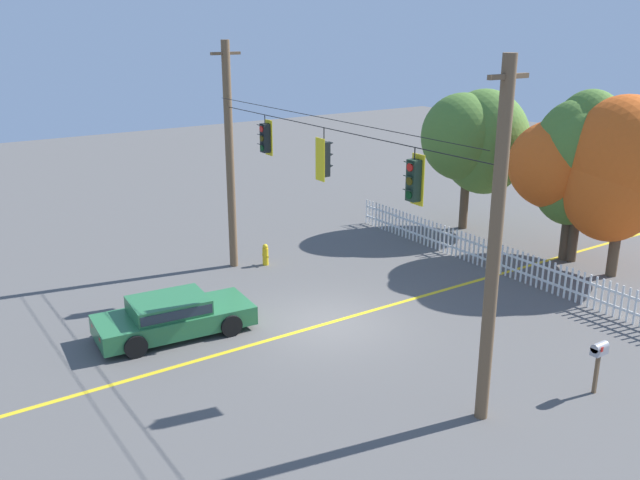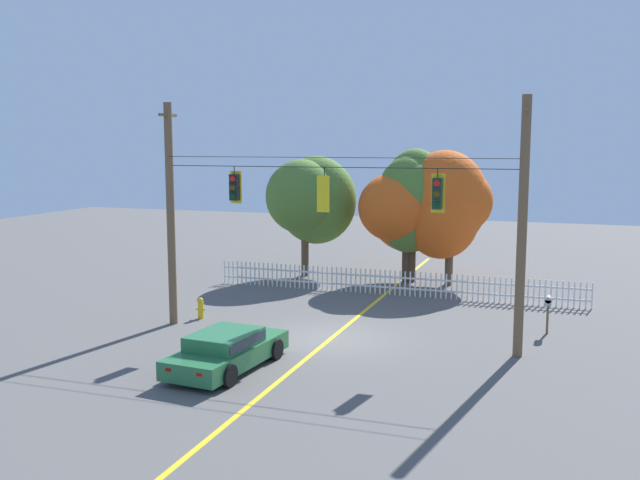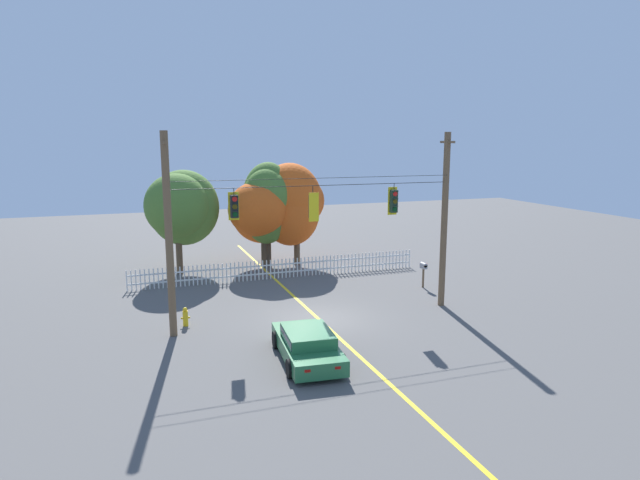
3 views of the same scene
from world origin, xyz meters
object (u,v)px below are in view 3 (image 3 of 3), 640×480
at_px(traffic_signal_westbound_side, 313,207).
at_px(traffic_signal_northbound_secondary, 394,201).
at_px(fire_hydrant, 185,317).
at_px(roadside_mailbox, 424,267).
at_px(autumn_oak_far_east, 268,201).
at_px(autumn_maple_far_west, 292,204).
at_px(autumn_maple_mid, 261,211).
at_px(parked_car, 307,344).
at_px(autumn_maple_near_fence, 181,207).
at_px(traffic_signal_eastbound_side, 234,206).

bearing_deg(traffic_signal_westbound_side, traffic_signal_northbound_secondary, 0.30).
distance_m(fire_hydrant, roadside_mailbox, 12.73).
bearing_deg(traffic_signal_westbound_side, autumn_oak_far_east, 85.98).
bearing_deg(autumn_maple_far_west, roadside_mailbox, -58.03).
relative_size(autumn_maple_mid, parked_car, 1.16).
xyz_separation_m(parked_car, fire_hydrant, (-3.70, 5.17, -0.21)).
xyz_separation_m(fire_hydrant, roadside_mailbox, (12.54, 2.06, 0.70)).
height_order(parked_car, fire_hydrant, parked_car).
height_order(traffic_signal_northbound_secondary, autumn_maple_mid, traffic_signal_northbound_secondary).
distance_m(traffic_signal_westbound_side, autumn_maple_near_fence, 11.65).
bearing_deg(roadside_mailbox, traffic_signal_westbound_side, -156.82).
distance_m(autumn_maple_mid, roadside_mailbox, 10.60).
height_order(autumn_maple_near_fence, fire_hydrant, autumn_maple_near_fence).
xyz_separation_m(autumn_oak_far_east, autumn_maple_far_west, (1.57, 0.26, -0.29)).
distance_m(traffic_signal_northbound_secondary, parked_car, 8.15).
xyz_separation_m(traffic_signal_westbound_side, autumn_maple_near_fence, (-4.42, 10.73, -1.06)).
xyz_separation_m(traffic_signal_eastbound_side, autumn_maple_near_fence, (-1.10, 10.71, -1.21)).
relative_size(traffic_signal_northbound_secondary, parked_car, 0.31).
distance_m(traffic_signal_northbound_secondary, fire_hydrant, 10.28).
bearing_deg(autumn_maple_mid, autumn_maple_far_west, 3.92).
relative_size(traffic_signal_eastbound_side, autumn_oak_far_east, 0.20).
distance_m(traffic_signal_eastbound_side, traffic_signal_westbound_side, 3.33).
bearing_deg(fire_hydrant, autumn_oak_far_east, 57.75).
xyz_separation_m(autumn_maple_near_fence, parked_car, (2.79, -14.87, -3.29)).
relative_size(autumn_maple_far_west, fire_hydrant, 7.80).
bearing_deg(autumn_oak_far_east, parked_car, -99.12).
distance_m(traffic_signal_northbound_secondary, autumn_oak_far_east, 11.11).
xyz_separation_m(traffic_signal_northbound_secondary, roadside_mailbox, (3.43, 3.07, -3.96)).
height_order(autumn_maple_mid, autumn_maple_far_west, autumn_maple_far_west).
height_order(autumn_oak_far_east, autumn_maple_far_west, autumn_oak_far_east).
bearing_deg(traffic_signal_westbound_side, roadside_mailbox, 23.18).
xyz_separation_m(autumn_maple_near_fence, autumn_maple_far_west, (6.74, 0.19, -0.13)).
height_order(autumn_maple_mid, fire_hydrant, autumn_maple_mid).
distance_m(traffic_signal_northbound_secondary, roadside_mailbox, 6.07).
bearing_deg(autumn_oak_far_east, autumn_maple_mid, 164.16).
xyz_separation_m(traffic_signal_eastbound_side, roadside_mailbox, (10.53, 3.07, -4.01)).
distance_m(traffic_signal_eastbound_side, roadside_mailbox, 11.68).
relative_size(autumn_maple_near_fence, autumn_maple_far_west, 0.95).
relative_size(autumn_maple_mid, autumn_maple_far_west, 0.84).
height_order(autumn_maple_near_fence, parked_car, autumn_maple_near_fence).
distance_m(autumn_maple_near_fence, autumn_oak_far_east, 5.17).
bearing_deg(autumn_maple_near_fence, autumn_maple_mid, 0.68).
height_order(autumn_oak_far_east, fire_hydrant, autumn_oak_far_east).
bearing_deg(fire_hydrant, autumn_maple_near_fence, 84.64).
relative_size(traffic_signal_northbound_secondary, fire_hydrant, 1.74).
height_order(traffic_signal_northbound_secondary, autumn_maple_far_west, autumn_maple_far_west).
bearing_deg(traffic_signal_westbound_side, autumn_maple_near_fence, 112.39).
bearing_deg(fire_hydrant, roadside_mailbox, 9.33).
distance_m(autumn_maple_near_fence, fire_hydrant, 10.36).
bearing_deg(traffic_signal_eastbound_side, roadside_mailbox, 16.24).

